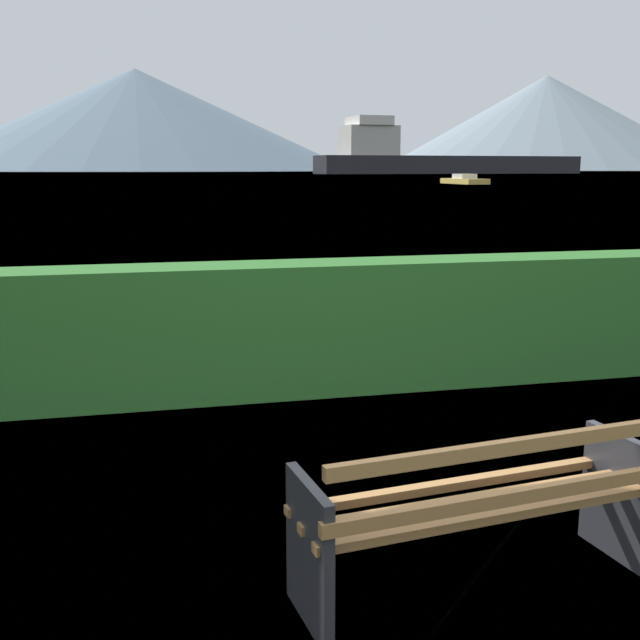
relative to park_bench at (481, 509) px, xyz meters
name	(u,v)px	position (x,y,z in m)	size (l,w,h in m)	color
ground_plane	(471,584)	(-0.01, 0.06, -0.43)	(1400.00, 1400.00, 0.00)	#4C6B33
water_surface	(141,173)	(-0.01, 307.04, -0.43)	(620.00, 620.00, 0.00)	#6B8EA3
park_bench	(481,509)	(0.00, 0.00, 0.00)	(1.86, 0.79, 0.87)	#A0703F
hedge_row	(315,327)	(-0.01, 3.53, 0.17)	(11.56, 0.62, 1.19)	#2D6B28
cargo_ship_large	(431,158)	(96.18, 244.56, 4.73)	(95.85, 22.16, 18.46)	#232328
sailboat_mid	(464,180)	(39.18, 88.50, 0.02)	(2.96, 8.93, 1.26)	gold
distant_hills	(20,112)	(-79.17, 578.57, 39.87)	(905.83, 417.48, 88.02)	slate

